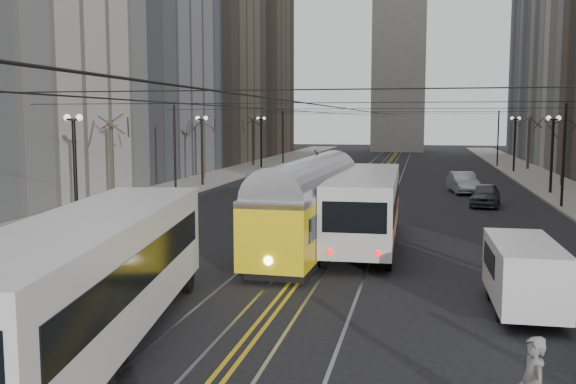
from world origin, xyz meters
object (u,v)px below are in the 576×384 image
at_px(rear_bus, 366,209).
at_px(sedan_silver, 463,183).
at_px(sedan_grey, 485,195).
at_px(cargo_van, 524,277).
at_px(transit_bus, 91,285).
at_px(streetcar, 309,214).

distance_m(rear_bus, sedan_silver, 22.41).
height_order(sedan_grey, sedan_silver, sedan_silver).
relative_size(cargo_van, sedan_silver, 0.97).
xyz_separation_m(cargo_van, sedan_silver, (0.13, 31.03, -0.24)).
bearing_deg(transit_bus, cargo_van, 18.12).
distance_m(streetcar, rear_bus, 2.78).
bearing_deg(sedan_grey, transit_bus, -103.43).
xyz_separation_m(transit_bus, rear_bus, (5.30, 14.88, -0.04)).
distance_m(transit_bus, rear_bus, 15.80).
bearing_deg(cargo_van, streetcar, 133.77).
xyz_separation_m(rear_bus, cargo_van, (5.41, -9.34, -0.57)).
xyz_separation_m(streetcar, sedan_grey, (8.81, 15.91, -0.80)).
distance_m(transit_bus, cargo_van, 12.07).
relative_size(cargo_van, sedan_grey, 1.08).
height_order(transit_bus, streetcar, transit_bus).
bearing_deg(streetcar, cargo_van, -43.07).
bearing_deg(transit_bus, sedan_silver, 64.23).
height_order(cargo_van, sedan_silver, cargo_van).
distance_m(streetcar, sedan_silver, 24.56).
height_order(streetcar, rear_bus, rear_bus).
height_order(rear_bus, sedan_silver, rear_bus).
height_order(streetcar, sedan_silver, streetcar).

